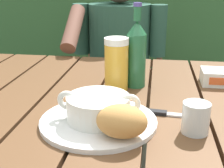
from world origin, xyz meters
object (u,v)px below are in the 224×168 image
beer_bottle (136,53)px  table_knife (166,114)px  serving_plate (99,121)px  water_glass_small (196,118)px  beer_glass (116,64)px  butter_tub (221,77)px  chair_near_diner (122,90)px  soup_bowl (98,107)px  person_eating (118,58)px  bread_roll (122,121)px

beer_bottle → table_knife: beer_bottle is taller
beer_bottle → serving_plate: bearing=-103.8°
water_glass_small → beer_glass: bearing=129.9°
butter_tub → chair_near_diner: bearing=119.6°
serving_plate → water_glass_small: (0.23, -0.01, 0.03)m
beer_glass → table_knife: 0.25m
soup_bowl → beer_glass: size_ratio=1.23×
chair_near_diner → person_eating: size_ratio=0.74×
chair_near_diner → bread_roll: 1.22m
beer_glass → table_knife: size_ratio=1.14×
chair_near_diner → butter_tub: 0.90m
serving_plate → water_glass_small: water_glass_small is taller
chair_near_diner → beer_glass: (0.07, -0.83, 0.40)m
serving_plate → table_knife: bearing=23.7°
chair_near_diner → soup_bowl: (0.06, -1.08, 0.36)m
serving_plate → table_knife: serving_plate is taller
butter_tub → soup_bowl: bearing=-135.3°
soup_bowl → bread_roll: (0.07, -0.08, 0.00)m
person_eating → soup_bowl: size_ratio=5.75×
soup_bowl → water_glass_small: (0.23, -0.01, -0.01)m
water_glass_small → bread_roll: bearing=-158.4°
chair_near_diner → table_knife: 1.08m
person_eating → table_knife: bearing=-74.1°
beer_glass → serving_plate: bearing=-92.7°
serving_plate → butter_tub: butter_tub is taller
soup_bowl → table_knife: size_ratio=1.41×
beer_glass → beer_bottle: beer_bottle is taller
chair_near_diner → beer_glass: bearing=-85.1°
person_eating → beer_glass: bearing=-83.3°
beer_bottle → table_knife: size_ratio=1.85×
serving_plate → beer_bottle: 0.32m
serving_plate → soup_bowl: bearing=82.9°
beer_glass → bread_roll: bearing=-80.5°
person_eating → table_knife: (0.23, -0.81, 0.07)m
chair_near_diner → serving_plate: size_ratio=3.04×
water_glass_small → chair_near_diner: bearing=105.0°
serving_plate → water_glass_small: 0.23m
table_knife → bread_roll: bearing=-123.6°
serving_plate → water_glass_small: size_ratio=3.93×
water_glass_small → person_eating: bearing=108.2°
bread_roll → soup_bowl: bearing=130.6°
chair_near_diner → bread_roll: (0.13, -1.16, 0.36)m
water_glass_small → table_knife: 0.11m
bread_roll → beer_glass: (-0.06, 0.33, 0.03)m
chair_near_diner → bread_roll: bearing=-83.7°
person_eating → soup_bowl: (0.06, -0.88, 0.11)m
beer_glass → water_glass_small: (0.22, -0.26, -0.05)m
beer_bottle → butter_tub: size_ratio=2.14×
chair_near_diner → soup_bowl: chair_near_diner is taller
beer_glass → butter_tub: bearing=16.1°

